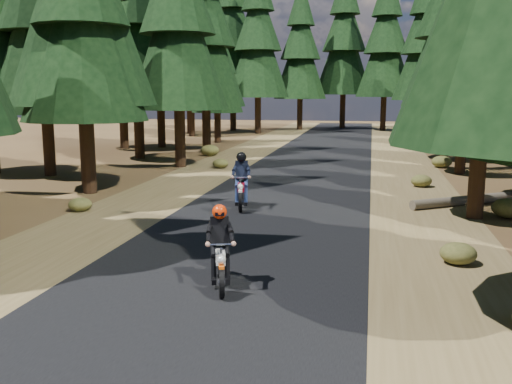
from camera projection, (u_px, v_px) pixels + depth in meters
ground at (244, 247)px, 13.87m from camera, size 120.00×120.00×0.00m
road at (277, 207)px, 18.69m from camera, size 6.00×100.00×0.01m
shoulder_l at (145, 201)px, 19.59m from camera, size 3.20×100.00×0.01m
shoulder_r at (422, 212)px, 17.79m from camera, size 3.20×100.00×0.01m
pine_forest at (323, 18)px, 32.80m from camera, size 34.59×55.08×16.32m
log_near at (485, 198)px, 19.28m from camera, size 5.17×3.71×0.32m
understory_shrubs at (320, 186)px, 21.21m from camera, size 14.35×28.71×0.65m
rider_lead at (220, 260)px, 10.94m from camera, size 1.03×1.86×1.59m
rider_follow at (241, 190)px, 18.35m from camera, size 0.96×2.09×1.79m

